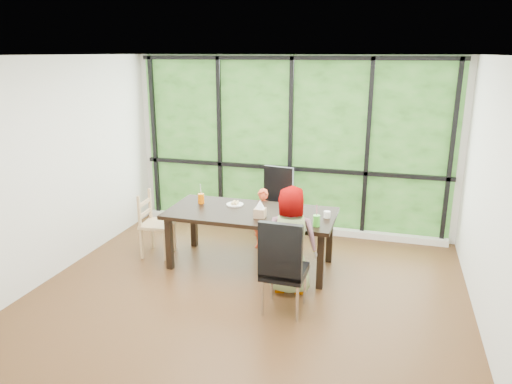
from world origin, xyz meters
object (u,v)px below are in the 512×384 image
at_px(chair_interior_leather, 285,265).
at_px(chair_end_beech, 157,224).
at_px(dining_table, 251,239).
at_px(chair_window_leather, 274,204).
at_px(child_older, 290,240).
at_px(tissue_box, 260,213).
at_px(plate_far, 235,204).
at_px(plate_near, 294,220).
at_px(green_cup, 316,221).
at_px(white_mug, 327,215).
at_px(orange_cup, 201,199).
at_px(child_toddler, 263,219).

bearing_deg(chair_interior_leather, chair_end_beech, -24.36).
height_order(dining_table, chair_window_leather, chair_window_leather).
relative_size(child_older, tissue_box, 9.48).
relative_size(chair_interior_leather, plate_far, 4.69).
bearing_deg(chair_window_leather, plate_near, -57.30).
bearing_deg(chair_end_beech, green_cup, -101.47).
height_order(child_older, white_mug, child_older).
bearing_deg(plate_far, chair_end_beech, -167.05).
bearing_deg(chair_end_beech, plate_far, -81.78).
bearing_deg(chair_end_beech, tissue_box, -100.27).
height_order(dining_table, plate_near, plate_near).
xyz_separation_m(plate_far, orange_cup, (-0.47, -0.06, 0.06)).
bearing_deg(green_cup, child_older, -135.05).
height_order(plate_far, tissue_box, tissue_box).
distance_m(child_older, white_mug, 0.70).
relative_size(chair_window_leather, white_mug, 12.79).
height_order(child_toddler, plate_far, child_toddler).
distance_m(chair_window_leather, plate_far, 0.89).
xyz_separation_m(chair_interior_leather, orange_cup, (-1.44, 1.16, 0.28)).
bearing_deg(chair_interior_leather, orange_cup, -37.55).
bearing_deg(plate_far, orange_cup, -173.01).
distance_m(plate_far, green_cup, 1.29).
bearing_deg(chair_window_leather, child_older, -61.50).
relative_size(chair_interior_leather, plate_near, 5.24).
distance_m(chair_window_leather, plate_near, 1.34).
relative_size(chair_interior_leather, child_older, 0.84).
bearing_deg(green_cup, dining_table, 161.73).
distance_m(child_toddler, plate_far, 0.58).
bearing_deg(tissue_box, white_mug, 14.85).
height_order(dining_table, green_cup, green_cup).
height_order(chair_window_leather, chair_interior_leather, same).
bearing_deg(dining_table, plate_far, 143.98).
distance_m(chair_interior_leather, orange_cup, 1.87).
xyz_separation_m(green_cup, tissue_box, (-0.73, 0.12, -0.01)).
relative_size(plate_far, plate_near, 1.12).
bearing_deg(plate_near, chair_end_beech, 175.17).
relative_size(chair_interior_leather, child_toddler, 1.22).
relative_size(dining_table, child_toddler, 2.45).
distance_m(plate_near, orange_cup, 1.41).
bearing_deg(child_older, chair_window_leather, -78.00).
relative_size(dining_table, chair_end_beech, 2.41).
bearing_deg(child_toddler, dining_table, -83.17).
height_order(chair_interior_leather, chair_end_beech, chair_interior_leather).
xyz_separation_m(chair_interior_leather, child_older, (-0.04, 0.45, 0.10)).
bearing_deg(chair_interior_leather, chair_window_leather, -71.24).
distance_m(child_older, plate_near, 0.38).
bearing_deg(tissue_box, child_toddler, 102.66).
xyz_separation_m(child_older, white_mug, (0.34, 0.59, 0.15)).
relative_size(orange_cup, tissue_box, 0.99).
bearing_deg(dining_table, orange_cup, 168.61).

